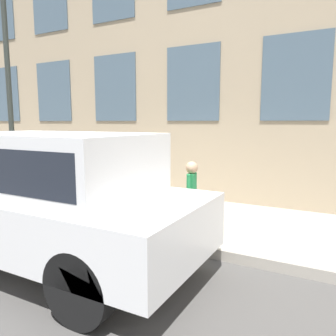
{
  "coord_description": "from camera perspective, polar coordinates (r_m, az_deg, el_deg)",
  "views": [
    {
      "loc": [
        -4.49,
        -3.31,
        2.07
      ],
      "look_at": [
        0.39,
        -0.7,
        1.29
      ],
      "focal_mm": 35.0,
      "sensor_mm": 36.0,
      "label": 1
    }
  ],
  "objects": [
    {
      "name": "ground_plane",
      "position": [
        5.95,
        -7.88,
        -12.41
      ],
      "size": [
        80.0,
        80.0,
        0.0
      ],
      "primitive_type": "plane",
      "color": "#514F4C"
    },
    {
      "name": "sidewalk",
      "position": [
        7.11,
        -0.79,
        -8.21
      ],
      "size": [
        2.96,
        60.0,
        0.16
      ],
      "color": "#A8A093",
      "rests_on": "ground_plane"
    },
    {
      "name": "fire_hydrant",
      "position": [
        5.92,
        -3.84,
        -6.69
      ],
      "size": [
        0.35,
        0.46,
        0.79
      ],
      "color": "gold",
      "rests_on": "sidewalk"
    },
    {
      "name": "person",
      "position": [
        5.49,
        4.13,
        -4.07
      ],
      "size": [
        0.31,
        0.2,
        1.26
      ],
      "rotation": [
        0.0,
        0.0,
        -1.39
      ],
      "color": "#998466",
      "rests_on": "sidewalk"
    },
    {
      "name": "parked_truck_white_near",
      "position": [
        4.93,
        -20.19,
        -3.8
      ],
      "size": [
        1.98,
        4.64,
        1.92
      ],
      "color": "black",
      "rests_on": "ground_plane"
    },
    {
      "name": "street_lamp",
      "position": [
        8.95,
        -26.52,
        20.91
      ],
      "size": [
        0.36,
        0.36,
        6.6
      ],
      "color": "#2D332D",
      "rests_on": "sidewalk"
    }
  ]
}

